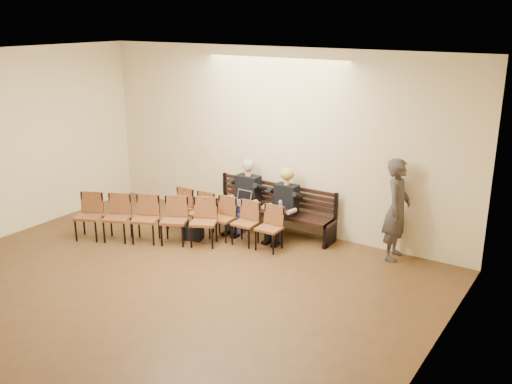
% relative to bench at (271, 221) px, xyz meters
% --- Properties ---
extents(ground, '(10.00, 10.00, 0.00)m').
position_rel_bench_xyz_m(ground, '(-0.15, -4.65, -0.23)').
color(ground, brown).
rests_on(ground, ground).
extents(room_walls, '(8.02, 10.01, 3.51)m').
position_rel_bench_xyz_m(room_walls, '(-0.15, -3.86, 2.31)').
color(room_walls, beige).
rests_on(room_walls, ground).
extents(bench, '(2.60, 0.90, 0.45)m').
position_rel_bench_xyz_m(bench, '(0.00, 0.00, 0.00)').
color(bench, black).
rests_on(bench, ground).
extents(seated_man, '(0.58, 0.80, 1.38)m').
position_rel_bench_xyz_m(seated_man, '(-0.53, -0.12, 0.47)').
color(seated_man, black).
rests_on(seated_man, ground).
extents(seated_woman, '(0.54, 0.74, 1.25)m').
position_rel_bench_xyz_m(seated_woman, '(0.34, -0.12, 0.40)').
color(seated_woman, black).
rests_on(seated_woman, ground).
extents(laptop, '(0.34, 0.28, 0.23)m').
position_rel_bench_xyz_m(laptop, '(-0.49, -0.34, 0.34)').
color(laptop, silver).
rests_on(laptop, bench).
extents(water_bottle, '(0.08, 0.08, 0.24)m').
position_rel_bench_xyz_m(water_bottle, '(0.41, -0.37, 0.34)').
color(water_bottle, silver).
rests_on(water_bottle, bench).
extents(bag, '(0.41, 0.33, 0.26)m').
position_rel_bench_xyz_m(bag, '(-1.03, -1.15, -0.10)').
color(bag, black).
rests_on(bag, ground).
extents(passerby, '(0.56, 0.79, 2.05)m').
position_rel_bench_xyz_m(passerby, '(2.44, 0.10, 0.80)').
color(passerby, '#39332F').
rests_on(passerby, ground).
extents(chair_row_front, '(2.46, 0.51, 0.80)m').
position_rel_bench_xyz_m(chair_row_front, '(-0.59, -0.81, 0.17)').
color(chair_row_front, brown).
rests_on(chair_row_front, ground).
extents(chair_row_back, '(2.61, 1.55, 0.87)m').
position_rel_bench_xyz_m(chair_row_back, '(-1.69, -1.71, 0.21)').
color(chair_row_back, brown).
rests_on(chair_row_back, ground).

